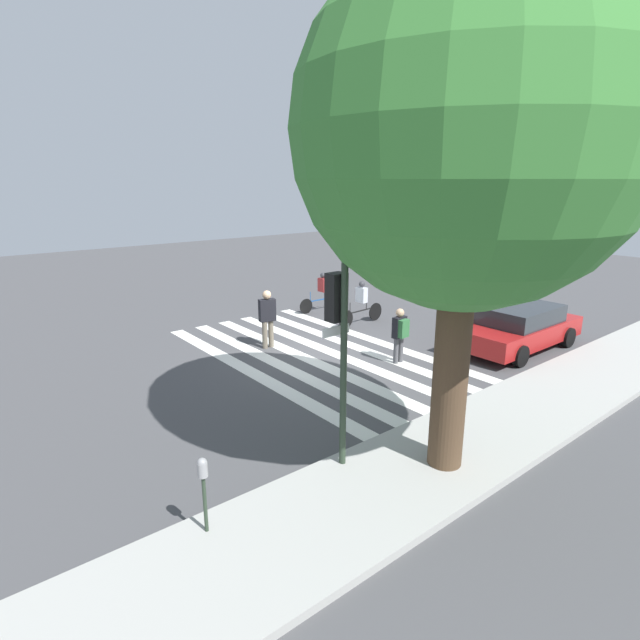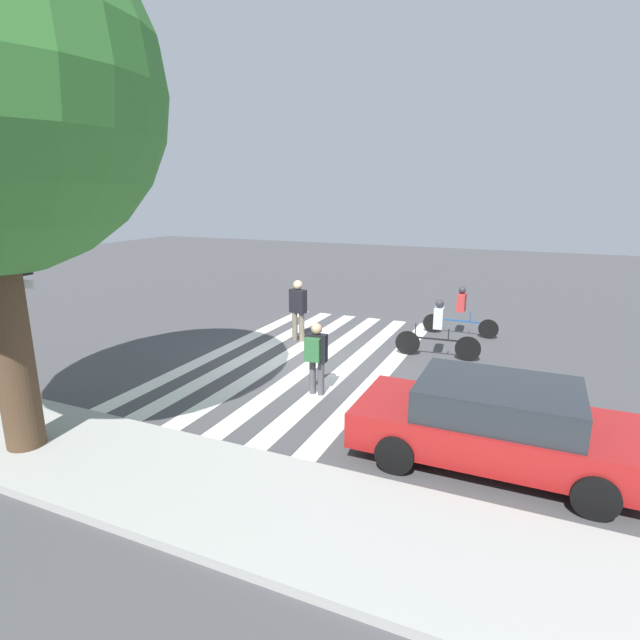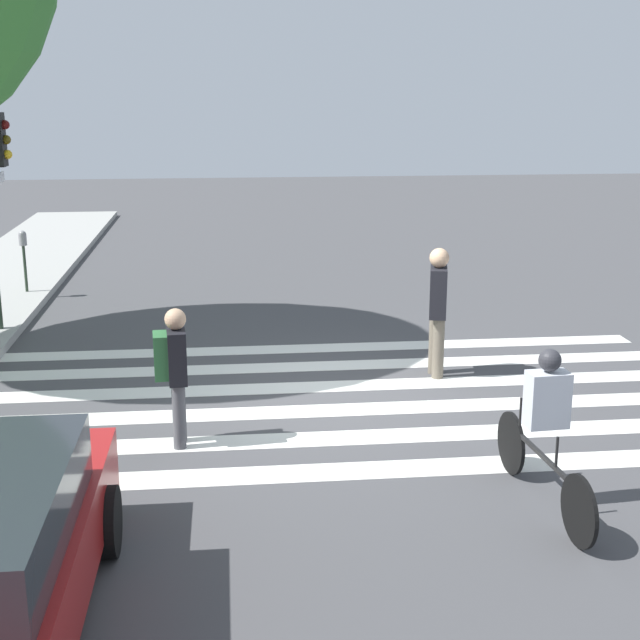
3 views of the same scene
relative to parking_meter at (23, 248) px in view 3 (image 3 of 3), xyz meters
name	(u,v)px [view 3 (image 3 of 3)]	position (x,y,z in m)	size (l,w,h in m)	color
ground_plane	(344,398)	(-6.38, -5.44, -1.01)	(60.00, 60.00, 0.00)	#444447
crosswalk_stripes	(344,397)	(-6.38, -5.44, -1.00)	(5.15, 10.00, 0.01)	silver
parking_meter	(23,248)	(0.00, 0.00, 0.00)	(0.15, 0.15, 1.35)	#283828
pedestrian_adult_tall_backpack	(174,366)	(-7.78, -3.29, -0.05)	(0.47, 0.40, 1.63)	#4C4C51
pedestrian_adult_yellow_jacket	(438,305)	(-5.58, -6.87, 0.05)	(0.55, 0.34, 1.86)	#6B6051
cyclist_near_curb	(545,424)	(-9.74, -6.96, -0.14)	(2.28, 0.42, 1.62)	black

